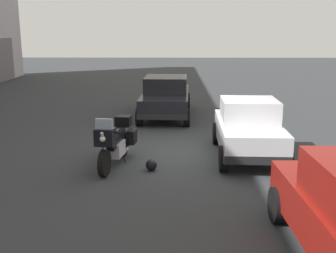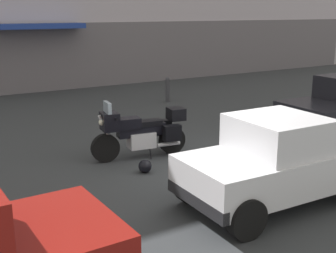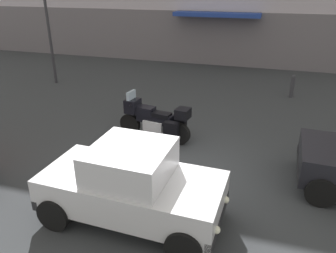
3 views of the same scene
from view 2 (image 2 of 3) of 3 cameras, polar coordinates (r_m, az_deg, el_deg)
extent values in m
plane|color=#2D3033|center=(9.65, 7.42, -5.42)|extent=(80.00, 80.00, 0.00)
cube|color=#625C62|center=(19.46, -14.45, 8.57)|extent=(35.83, 0.12, 2.80)
cube|color=navy|center=(18.67, -17.49, 12.13)|extent=(4.40, 1.10, 0.20)
cylinder|color=black|center=(10.02, -8.02, -2.76)|extent=(0.65, 0.23, 0.64)
cylinder|color=black|center=(10.53, 0.51, -1.75)|extent=(0.65, 0.23, 0.64)
cylinder|color=#B7B7BC|center=(9.90, -8.00, -0.37)|extent=(0.33, 0.12, 0.68)
cube|color=#B7B7BC|center=(10.23, -3.44, -1.69)|extent=(0.65, 0.49, 0.36)
cube|color=black|center=(10.16, -3.47, -0.39)|extent=(1.13, 0.44, 0.28)
cube|color=black|center=(10.03, -5.09, 0.43)|extent=(0.56, 0.41, 0.24)
cube|color=black|center=(10.20, -2.42, 0.49)|extent=(0.60, 0.38, 0.12)
cube|color=black|center=(9.89, -7.47, 0.64)|extent=(0.42, 0.49, 0.40)
cube|color=#8C9EAD|center=(9.81, -7.75, 2.32)|extent=(0.14, 0.41, 0.28)
sphere|color=#EAEACC|center=(9.84, -8.48, 0.54)|extent=(0.14, 0.14, 0.14)
cylinder|color=black|center=(9.88, -7.04, 1.25)|extent=(0.13, 0.62, 0.04)
cylinder|color=#B7B7BC|center=(10.29, 0.09, -2.25)|extent=(0.56, 0.17, 0.09)
cube|color=black|center=(10.17, 0.53, -0.83)|extent=(0.43, 0.26, 0.36)
cube|color=black|center=(10.66, -0.68, -0.09)|extent=(0.43, 0.26, 0.36)
cube|color=black|center=(10.41, 1.02, 1.64)|extent=(0.42, 0.45, 0.28)
cylinder|color=black|center=(10.20, -2.28, -3.31)|extent=(0.04, 0.13, 0.29)
sphere|color=black|center=(9.34, -2.96, -5.09)|extent=(0.28, 0.28, 0.28)
cube|color=black|center=(5.71, -8.01, -15.61)|extent=(0.15, 1.64, 0.20)
cylinder|color=black|center=(6.28, -14.50, -14.04)|extent=(0.64, 0.23, 0.64)
sphere|color=silver|center=(6.03, -9.47, -12.62)|extent=(0.14, 0.14, 0.14)
cube|color=black|center=(11.77, 16.21, -0.08)|extent=(0.19, 1.76, 0.20)
cylinder|color=black|center=(12.64, 14.75, 0.54)|extent=(0.65, 0.24, 0.64)
cylinder|color=black|center=(11.54, 20.53, -1.23)|extent=(0.65, 0.24, 0.64)
cube|color=silver|center=(7.94, 13.67, -5.27)|extent=(3.45, 1.67, 0.64)
cube|color=silver|center=(7.76, 13.94, -0.95)|extent=(1.45, 1.48, 0.60)
cube|color=#8C9EAD|center=(8.21, 17.24, -0.33)|extent=(0.10, 1.33, 0.51)
cube|color=#8C9EAD|center=(7.33, 10.26, -1.64)|extent=(0.10, 1.33, 0.48)
cube|color=black|center=(7.05, 3.61, -9.38)|extent=(0.17, 1.56, 0.20)
cylinder|color=black|center=(9.38, 16.04, -4.41)|extent=(0.65, 0.24, 0.64)
cylinder|color=black|center=(7.86, 3.06, -7.56)|extent=(0.65, 0.24, 0.64)
cylinder|color=black|center=(6.78, 10.00, -11.55)|extent=(0.65, 0.24, 0.64)
sphere|color=silver|center=(9.44, 19.40, -3.16)|extent=(0.14, 0.14, 0.14)
cylinder|color=#333338|center=(16.53, -0.05, 4.61)|extent=(0.16, 0.16, 0.84)
sphere|color=#333338|center=(16.47, -0.05, 6.05)|extent=(0.16, 0.16, 0.16)
camera|label=1|loc=(8.92, -68.77, 5.80)|focal=43.98mm
camera|label=3|loc=(7.67, 57.62, 15.53)|focal=35.28mm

